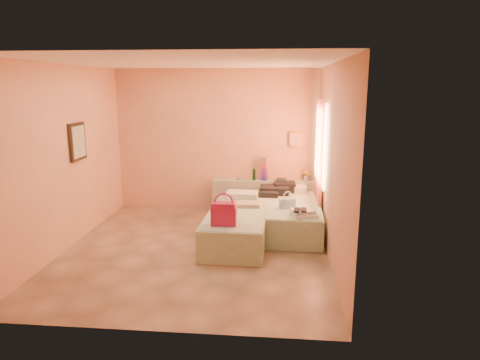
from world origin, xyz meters
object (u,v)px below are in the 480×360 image
object	(u,v)px
bed_left	(238,226)
bed_right	(292,216)
green_book	(281,179)
water_bottle	(254,175)
blue_handbag	(287,203)
towel_stack	(304,213)
magenta_handbag	(224,213)
headboard_ledge	(265,196)
flower_vase	(306,175)

from	to	relation	value
bed_left	bed_right	size ratio (longest dim) A/B	1.00
bed_right	green_book	size ratio (longest dim) A/B	10.59
water_bottle	blue_handbag	xyz separation A→B (m)	(0.63, -1.37, -0.18)
green_book	towel_stack	xyz separation A→B (m)	(0.35, -1.87, -0.12)
bed_right	blue_handbag	distance (m)	0.50
bed_right	magenta_handbag	distance (m)	1.71
bed_right	green_book	distance (m)	1.19
towel_stack	green_book	bearing A→B (deg)	100.72
magenta_handbag	blue_handbag	distance (m)	1.32
magenta_handbag	towel_stack	xyz separation A→B (m)	(1.18, 0.51, -0.12)
magenta_handbag	towel_stack	bearing A→B (deg)	22.50
headboard_ledge	water_bottle	xyz separation A→B (m)	(-0.21, -0.03, 0.44)
bed_left	towel_stack	distance (m)	1.10
bed_left	towel_stack	bearing A→B (deg)	-7.38
bed_left	blue_handbag	xyz separation A→B (m)	(0.80, 0.25, 0.33)
water_bottle	magenta_handbag	xyz separation A→B (m)	(-0.30, -2.31, -0.09)
bed_left	magenta_handbag	size ratio (longest dim) A/B	5.54
green_book	bed_left	bearing A→B (deg)	-105.76
magenta_handbag	towel_stack	size ratio (longest dim) A/B	1.03
bed_right	water_bottle	xyz separation A→B (m)	(-0.74, 1.02, 0.51)
flower_vase	blue_handbag	size ratio (longest dim) A/B	0.90
bed_right	magenta_handbag	bearing A→B (deg)	-127.21
water_bottle	bed_right	bearing A→B (deg)	-54.08
green_book	headboard_ledge	bearing A→B (deg)	-166.26
blue_handbag	flower_vase	bearing A→B (deg)	51.29
flower_vase	blue_handbag	world-z (taller)	flower_vase
water_bottle	magenta_handbag	world-z (taller)	water_bottle
bed_left	towel_stack	xyz separation A→B (m)	(1.05, -0.16, 0.30)
water_bottle	towel_stack	distance (m)	2.01
magenta_handbag	flower_vase	bearing A→B (deg)	60.12
blue_handbag	green_book	bearing A→B (deg)	70.24
blue_handbag	water_bottle	bearing A→B (deg)	90.99
water_bottle	green_book	xyz separation A→B (m)	(0.53, 0.07, -0.10)
bed_left	magenta_handbag	distance (m)	0.81
flower_vase	magenta_handbag	size ratio (longest dim) A/B	0.63
bed_left	green_book	xyz separation A→B (m)	(0.70, 1.70, 0.42)
green_book	bed_right	bearing A→B (deg)	-72.95
blue_handbag	towel_stack	size ratio (longest dim) A/B	0.73
bed_right	flower_vase	bearing A→B (deg)	76.89
bed_right	green_book	world-z (taller)	green_book
towel_stack	water_bottle	bearing A→B (deg)	116.30
flower_vase	magenta_handbag	distance (m)	2.74
bed_left	green_book	bearing A→B (deg)	69.26
flower_vase	blue_handbag	bearing A→B (deg)	-104.92
bed_left	water_bottle	distance (m)	1.72
bed_right	magenta_handbag	size ratio (longest dim) A/B	5.54
bed_right	water_bottle	bearing A→B (deg)	127.40
blue_handbag	towel_stack	bearing A→B (deg)	-82.78
headboard_ledge	bed_right	xyz separation A→B (m)	(0.52, -1.05, -0.08)
water_bottle	blue_handbag	bearing A→B (deg)	-65.22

